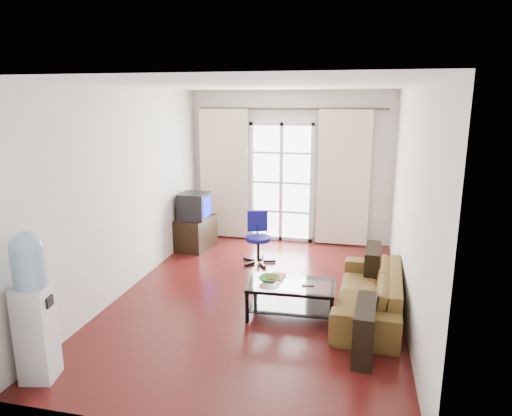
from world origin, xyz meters
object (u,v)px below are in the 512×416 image
at_px(coffee_table, 291,295).
at_px(tv_stand, 195,233).
at_px(task_chair, 258,248).
at_px(water_cooler, 33,304).
at_px(sofa, 369,292).
at_px(crt_tv, 193,206).

height_order(coffee_table, tv_stand, tv_stand).
bearing_deg(task_chair, water_cooler, -127.13).
xyz_separation_m(task_chair, water_cooler, (-1.30, -3.49, 0.50)).
height_order(coffee_table, task_chair, task_chair).
relative_size(sofa, coffee_table, 1.83).
height_order(crt_tv, water_cooler, water_cooler).
bearing_deg(sofa, water_cooler, -52.11).
bearing_deg(crt_tv, tv_stand, 91.38).
distance_m(sofa, crt_tv, 3.49).
distance_m(coffee_table, crt_tv, 2.97).
relative_size(sofa, crt_tv, 3.80).
distance_m(sofa, tv_stand, 3.49).
xyz_separation_m(crt_tv, water_cooler, (-0.07, -3.89, -0.03)).
height_order(sofa, task_chair, task_chair).
relative_size(sofa, tv_stand, 2.56).
bearing_deg(coffee_table, water_cooler, -139.85).
distance_m(tv_stand, water_cooler, 3.99).
xyz_separation_m(sofa, tv_stand, (-2.92, 1.92, 0.00)).
relative_size(sofa, water_cooler, 1.35).
distance_m(crt_tv, water_cooler, 3.89).
xyz_separation_m(sofa, crt_tv, (-2.91, 1.85, 0.50)).
bearing_deg(sofa, task_chair, -126.97).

